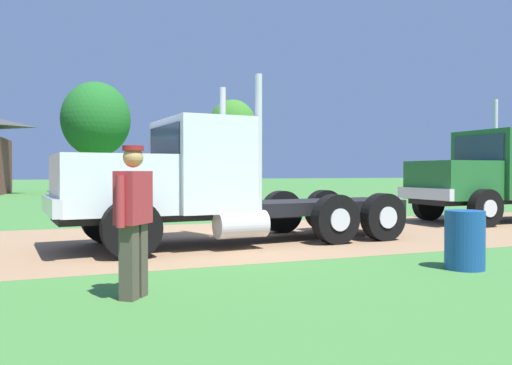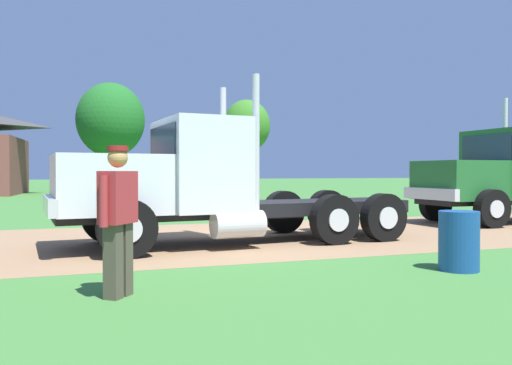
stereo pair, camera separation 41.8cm
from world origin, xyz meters
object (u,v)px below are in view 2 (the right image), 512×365
object	(u,v)px
truck_near_left	(508,180)
visitor_by_barrel	(118,213)
steel_barrel	(459,241)
visitor_far_side	(109,192)
truck_foreground_white	(194,186)

from	to	relation	value
truck_near_left	visitor_by_barrel	xyz separation A→B (m)	(-11.69, -5.78, -0.24)
visitor_by_barrel	steel_barrel	size ratio (longest dim) A/B	2.00
visitor_far_side	steel_barrel	xyz separation A→B (m)	(4.46, -10.48, -0.41)
truck_foreground_white	truck_near_left	world-z (taller)	truck_near_left
visitor_far_side	steel_barrel	bearing A→B (deg)	-66.93
steel_barrel	visitor_by_barrel	bearing A→B (deg)	-179.63
visitor_by_barrel	truck_foreground_white	bearing A→B (deg)	66.00
steel_barrel	visitor_far_side	bearing A→B (deg)	113.07
truck_foreground_white	visitor_by_barrel	world-z (taller)	truck_foreground_white
truck_foreground_white	visitor_by_barrel	size ratio (longest dim) A/B	4.35
truck_foreground_white	visitor_far_side	size ratio (longest dim) A/B	4.99
truck_near_left	visitor_far_side	xyz separation A→B (m)	(-11.13, 4.73, -0.39)
truck_near_left	steel_barrel	size ratio (longest dim) A/B	9.10
visitor_by_barrel	visitor_far_side	size ratio (longest dim) A/B	1.15
truck_foreground_white	visitor_by_barrel	bearing A→B (deg)	-114.00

